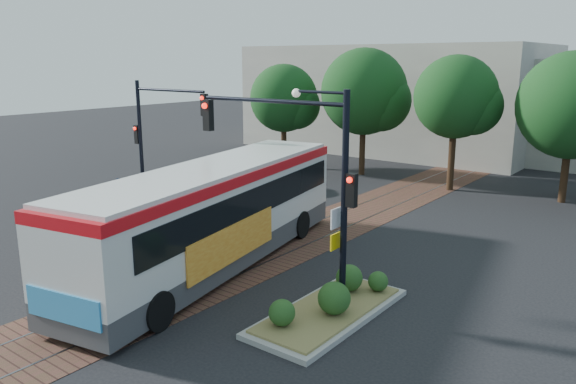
# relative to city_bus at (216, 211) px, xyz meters

# --- Properties ---
(ground) EXTENTS (120.00, 120.00, 0.00)m
(ground) POSITION_rel_city_bus_xyz_m (0.45, 0.06, -1.96)
(ground) COLOR black
(ground) RESTS_ON ground
(trackbed) EXTENTS (3.60, 40.00, 0.02)m
(trackbed) POSITION_rel_city_bus_xyz_m (0.45, 4.06, -1.95)
(trackbed) COLOR brown
(trackbed) RESTS_ON ground
(tree_row) EXTENTS (26.40, 5.60, 7.67)m
(tree_row) POSITION_rel_city_bus_xyz_m (1.66, 16.48, 2.89)
(tree_row) COLOR #382314
(tree_row) RESTS_ON ground
(warehouses) EXTENTS (40.00, 13.00, 8.00)m
(warehouses) POSITION_rel_city_bus_xyz_m (-0.08, 28.81, 1.86)
(warehouses) COLOR #ADA899
(warehouses) RESTS_ON ground
(city_bus) EXTENTS (5.26, 13.39, 3.51)m
(city_bus) POSITION_rel_city_bus_xyz_m (0.00, 0.00, 0.00)
(city_bus) COLOR #414043
(city_bus) RESTS_ON ground
(traffic_island) EXTENTS (2.20, 5.20, 1.13)m
(traffic_island) POSITION_rel_city_bus_xyz_m (5.27, -0.84, -1.63)
(traffic_island) COLOR gray
(traffic_island) RESTS_ON ground
(signal_pole_main) EXTENTS (5.49, 0.46, 6.00)m
(signal_pole_main) POSITION_rel_city_bus_xyz_m (4.31, -0.75, 2.20)
(signal_pole_main) COLOR black
(signal_pole_main) RESTS_ON ground
(signal_pole_left) EXTENTS (4.99, 0.34, 6.00)m
(signal_pole_left) POSITION_rel_city_bus_xyz_m (-7.92, 4.06, 1.91)
(signal_pole_left) COLOR black
(signal_pole_left) RESTS_ON ground
(officer) EXTENTS (0.74, 0.68, 1.71)m
(officer) POSITION_rel_city_bus_xyz_m (-8.26, 2.06, -1.10)
(officer) COLOR black
(officer) RESTS_ON ground
(parked_car) EXTENTS (4.55, 2.66, 1.24)m
(parked_car) POSITION_rel_city_bus_xyz_m (-5.35, 10.83, -1.34)
(parked_car) COLOR black
(parked_car) RESTS_ON ground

